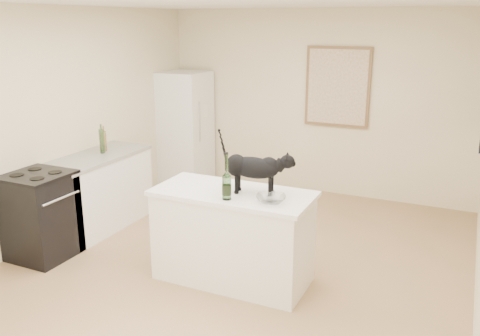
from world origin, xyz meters
The scene contains 17 objects.
floor centered at (0.00, 0.00, 0.00)m, with size 5.50×5.50×0.00m, color #AA7D5A.
ceiling centered at (0.00, 0.00, 2.60)m, with size 5.50×5.50×0.00m, color white.
wall_back centered at (0.00, 2.75, 1.30)m, with size 4.50×4.50×0.00m, color beige.
wall_left centered at (-2.25, 0.00, 1.30)m, with size 5.50×5.50×0.00m, color beige.
island_base centered at (0.10, -0.20, 0.43)m, with size 1.44×0.67×0.86m, color white.
island_top centered at (0.10, -0.20, 0.88)m, with size 1.50×0.70×0.04m, color white.
left_cabinets centered at (-1.95, 0.30, 0.43)m, with size 0.60×1.40×0.86m, color white.
left_countertop centered at (-1.95, 0.30, 0.88)m, with size 0.62×1.44×0.04m, color gray.
stove centered at (-1.95, -0.60, 0.45)m, with size 0.60×0.60×0.90m, color black.
fridge centered at (-1.95, 2.35, 0.85)m, with size 0.68×0.68×1.70m, color white.
artwork_frame centered at (0.30, 2.72, 1.55)m, with size 0.90×0.03×1.10m, color brown.
artwork_canvas centered at (0.30, 2.70, 1.55)m, with size 0.82×0.00×1.02m, color beige.
black_cat centered at (0.29, -0.16, 1.12)m, with size 0.62×0.19×0.44m, color black, non-canonical shape.
wine_bottle centered at (0.14, -0.42, 1.09)m, with size 0.08×0.08×0.38m, color #2D6026.
glass_bowl centered at (0.53, -0.33, 0.93)m, with size 0.26×0.26×0.06m, color white.
fridge_paper centered at (-1.60, 2.35, 1.14)m, with size 0.01×0.15×0.19m, color silver.
counter_bottle_cluster centered at (-1.96, 0.47, 1.04)m, with size 0.10×0.15×0.29m.
Camera 1 is at (2.05, -4.22, 2.42)m, focal length 37.96 mm.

